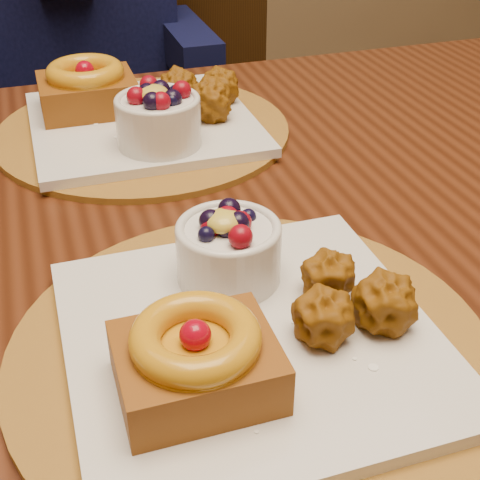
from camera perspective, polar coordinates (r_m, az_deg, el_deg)
name	(u,v)px	position (r m, az deg, el deg)	size (l,w,h in m)	color
dining_table	(187,274)	(0.75, -4.55, -2.93)	(1.60, 0.90, 0.76)	#321509
place_setting_near	(246,324)	(0.52, 0.49, -7.19)	(0.38, 0.38, 0.09)	#613612
place_setting_far	(140,114)	(0.88, -8.55, 10.63)	(0.38, 0.38, 0.09)	#613612
chair_far	(168,130)	(1.52, -6.18, 9.33)	(0.56, 0.56, 0.91)	black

